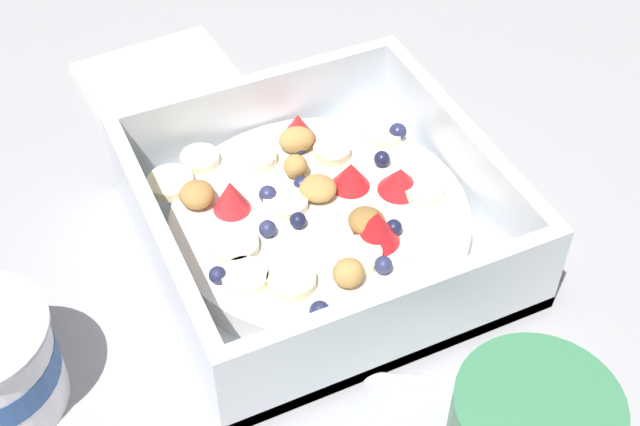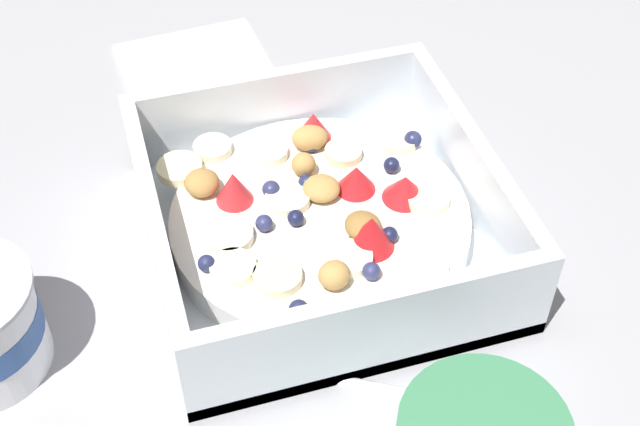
% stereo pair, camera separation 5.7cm
% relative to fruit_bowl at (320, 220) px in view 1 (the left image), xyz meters
% --- Properties ---
extents(ground_plane, '(2.40, 2.40, 0.00)m').
position_rel_fruit_bowl_xyz_m(ground_plane, '(0.01, 0.02, -0.02)').
color(ground_plane, '#9E9EA3').
extents(fruit_bowl, '(0.22, 0.22, 0.07)m').
position_rel_fruit_bowl_xyz_m(fruit_bowl, '(0.00, 0.00, 0.00)').
color(fruit_bowl, white).
rests_on(fruit_bowl, ground).
extents(spoon, '(0.10, 0.16, 0.01)m').
position_rel_fruit_bowl_xyz_m(spoon, '(-0.13, -0.01, -0.02)').
color(spoon, silver).
rests_on(spoon, ground).
extents(folded_napkin, '(0.13, 0.13, 0.01)m').
position_rel_fruit_bowl_xyz_m(folded_napkin, '(0.22, 0.04, -0.02)').
color(folded_napkin, silver).
rests_on(folded_napkin, ground).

